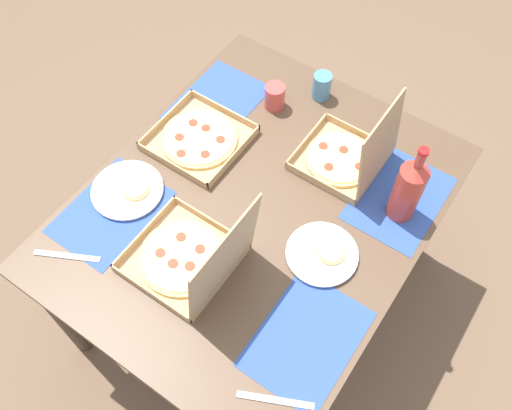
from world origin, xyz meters
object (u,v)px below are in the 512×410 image
pizza_box_corner_right (191,258)px  soda_bottle (408,189)px  cup_dark (275,97)px  plate_near_right (323,254)px  pizza_box_center (199,139)px  cup_clear_right (322,86)px  plate_middle (128,190)px  pizza_box_edge_far (348,156)px

pizza_box_corner_right → soda_bottle: (-0.53, 0.43, 0.08)m
pizza_box_corner_right → cup_dark: size_ratio=3.58×
pizza_box_corner_right → plate_near_right: pizza_box_corner_right is taller
cup_dark → plate_near_right: bearing=47.1°
pizza_box_center → cup_dark: cup_dark is taller
cup_clear_right → plate_middle: bearing=-22.4°
pizza_box_corner_right → plate_near_right: (-0.26, 0.31, -0.04)m
pizza_box_center → cup_dark: bearing=156.2°
plate_near_right → soda_bottle: soda_bottle is taller
plate_near_right → soda_bottle: bearing=156.2°
plate_middle → pizza_box_edge_far: bearing=133.2°
cup_clear_right → plate_near_right: bearing=31.5°
pizza_box_edge_far → pizza_box_corner_right: pizza_box_corner_right is taller
pizza_box_edge_far → pizza_box_center: 0.52m
cup_clear_right → cup_dark: size_ratio=1.08×
pizza_box_center → plate_middle: (0.31, -0.06, -0.00)m
plate_middle → plate_near_right: bearing=103.9°
plate_middle → cup_dark: size_ratio=2.50×
pizza_box_corner_right → plate_near_right: 0.40m
pizza_box_center → cup_clear_right: (-0.43, 0.24, 0.04)m
pizza_box_center → plate_near_right: (0.14, 0.59, -0.00)m
plate_middle → cup_dark: (-0.59, 0.19, 0.04)m
pizza_box_corner_right → cup_clear_right: 0.83m
pizza_box_edge_far → soda_bottle: soda_bottle is taller
plate_middle → cup_dark: bearing=162.5°
pizza_box_edge_far → plate_near_right: (0.35, 0.11, -0.04)m
soda_bottle → cup_clear_right: bearing=-121.7°
plate_near_right → pizza_box_edge_far: bearing=-162.1°
pizza_box_edge_far → cup_clear_right: bearing=-133.2°
pizza_box_corner_right → cup_dark: bearing=-167.3°
pizza_box_corner_right → soda_bottle: size_ratio=1.06×
soda_bottle → cup_dark: 0.61m
pizza_box_edge_far → plate_near_right: pizza_box_edge_far is taller
soda_bottle → cup_clear_right: 0.56m
plate_near_right → pizza_box_center: bearing=-103.8°
cup_clear_right → pizza_box_corner_right: bearing=2.8°
pizza_box_edge_far → plate_middle: pizza_box_edge_far is taller
plate_middle → pizza_box_center: bearing=168.8°
pizza_box_edge_far → cup_clear_right: 0.33m
soda_bottle → pizza_box_corner_right: bearing=-39.0°
pizza_box_corner_right → cup_dark: pizza_box_corner_right is taller
pizza_box_corner_right → plate_middle: pizza_box_corner_right is taller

